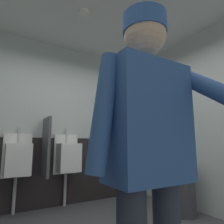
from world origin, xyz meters
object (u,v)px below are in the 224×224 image
(urinal_left, at_px, (18,159))
(urinal_middle, at_px, (68,157))
(trash_bin, at_px, (183,189))
(person, at_px, (149,140))

(urinal_left, bearing_deg, urinal_middle, 0.00)
(urinal_middle, bearing_deg, trash_bin, -43.42)
(urinal_left, height_order, trash_bin, urinal_left)
(person, bearing_deg, urinal_left, 97.83)
(person, bearing_deg, trash_bin, 35.76)
(urinal_left, xyz_separation_m, trash_bin, (2.04, -1.22, -0.41))
(urinal_left, relative_size, person, 0.73)
(person, height_order, trash_bin, person)
(urinal_left, distance_m, urinal_middle, 0.75)
(urinal_left, xyz_separation_m, urinal_middle, (0.75, 0.00, 0.00))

